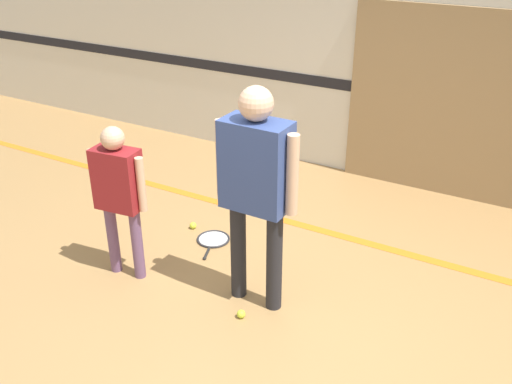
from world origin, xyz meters
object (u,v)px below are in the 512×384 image
object	(u,v)px
person_instructor	(256,177)
tennis_ball_by_spare_racket	(193,225)
tennis_ball_near_instructor	(241,314)
person_student_left	(118,187)
racket_spare_on_floor	(213,240)

from	to	relation	value
person_instructor	tennis_ball_by_spare_racket	world-z (taller)	person_instructor
person_instructor	tennis_ball_near_instructor	xyz separation A→B (m)	(0.01, -0.25, -1.05)
person_student_left	racket_spare_on_floor	bearing A→B (deg)	60.18
person_student_left	racket_spare_on_floor	world-z (taller)	person_student_left
tennis_ball_near_instructor	tennis_ball_by_spare_racket	bearing A→B (deg)	139.98
racket_spare_on_floor	tennis_ball_by_spare_racket	xyz separation A→B (m)	(-0.29, 0.10, 0.02)
tennis_ball_by_spare_racket	racket_spare_on_floor	bearing A→B (deg)	-17.97
person_instructor	person_student_left	distance (m)	1.18
person_instructor	racket_spare_on_floor	bearing A→B (deg)	144.53
person_instructor	racket_spare_on_floor	xyz separation A→B (m)	(-0.79, 0.58, -1.07)
person_student_left	person_instructor	bearing A→B (deg)	4.06
person_student_left	tennis_ball_near_instructor	bearing A→B (deg)	-8.42
person_student_left	tennis_ball_by_spare_racket	size ratio (longest dim) A/B	20.07
person_instructor	racket_spare_on_floor	distance (m)	1.45
person_student_left	tennis_ball_near_instructor	world-z (taller)	person_student_left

